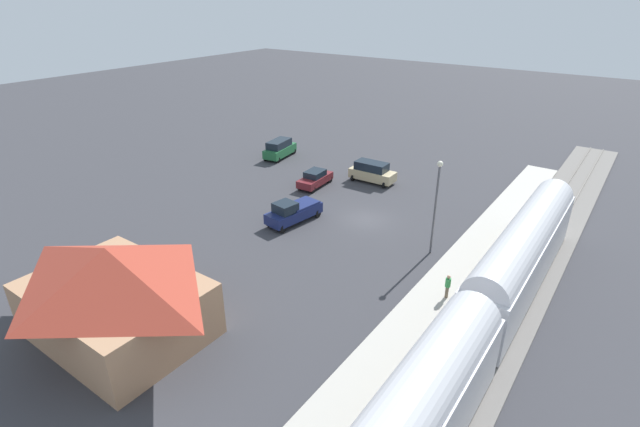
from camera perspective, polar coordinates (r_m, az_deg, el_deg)
ground_plane at (r=42.95m, az=5.48°, el=-0.72°), size 200.00×200.00×0.00m
railway_track at (r=38.82m, az=23.68°, el=-5.80°), size 4.80×70.00×0.30m
platform at (r=39.50m, az=18.11°, el=-4.18°), size 3.20×46.00×0.30m
passenger_train at (r=26.88m, az=18.25°, el=-12.45°), size 2.93×37.07×4.98m
station_building at (r=30.14m, az=-23.55°, el=-8.47°), size 10.88×8.20×5.86m
pedestrian_on_platform at (r=32.45m, az=15.11°, el=-8.28°), size 0.36×0.36×1.71m
pickup_navy at (r=41.94m, az=-3.25°, el=0.25°), size 2.72×5.63×2.14m
suv_tan at (r=51.17m, az=6.29°, el=5.01°), size 4.93×2.47×2.22m
sedan_maroon at (r=49.79m, az=-0.60°, el=4.24°), size 2.14×4.61×1.74m
suv_green at (r=58.90m, az=-4.88°, el=7.80°), size 2.67×5.14×2.22m
light_pole_near_platform at (r=36.37m, az=13.82°, el=1.96°), size 0.44×0.44×7.61m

